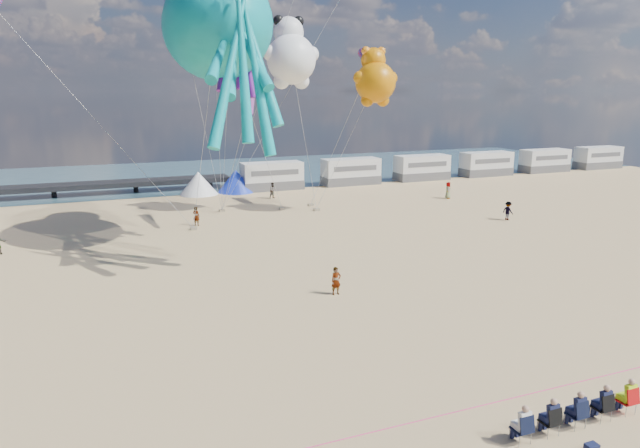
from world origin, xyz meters
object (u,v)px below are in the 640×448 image
(motorhome_1, at_px, (351,172))
(motorhome_2, at_px, (422,168))
(sandbag_e, at_px, (222,210))
(windsock_mid, at_px, (370,66))
(standing_person, at_px, (336,281))
(sandbag_d, at_px, (311,205))
(motorhome_0, at_px, (272,176))
(sandbag_b, at_px, (282,208))
(motorhome_5, at_px, (598,158))
(cooler_navy, at_px, (592,448))
(kite_octopus_purple, at_px, (220,20))
(sandbag_a, at_px, (194,229))
(windsock_right, at_px, (251,97))
(tent_white, at_px, (198,183))
(kite_panda, at_px, (291,59))
(motorhome_4, at_px, (545,161))
(motorhome_3, at_px, (486,164))
(kite_teddy_orange, at_px, (375,82))
(spectator_row, at_px, (576,408))
(kite_octopus_teal, at_px, (217,26))
(beachgoer_7, at_px, (273,190))
(beachgoer_5, at_px, (196,216))
(sandbag_c, at_px, (316,210))
(beachgoer_2, at_px, (508,211))
(beachgoer_0, at_px, (448,190))
(tent_blue, at_px, (236,181))

(motorhome_1, relative_size, motorhome_2, 1.00)
(sandbag_e, distance_m, windsock_mid, 18.26)
(standing_person, relative_size, sandbag_d, 3.03)
(motorhome_0, distance_m, sandbag_b, 11.10)
(motorhome_0, height_order, motorhome_5, same)
(cooler_navy, bearing_deg, kite_octopus_purple, 95.94)
(sandbag_a, xyz_separation_m, windsock_right, (4.70, -0.62, 9.97))
(cooler_navy, relative_size, sandbag_a, 0.76)
(tent_white, relative_size, kite_octopus_purple, 0.41)
(kite_panda, bearing_deg, sandbag_a, -160.83)
(motorhome_4, distance_m, sandbag_a, 51.64)
(motorhome_3, bearing_deg, kite_teddy_orange, -147.76)
(tent_white, relative_size, sandbag_a, 8.00)
(cooler_navy, xyz_separation_m, sandbag_a, (-6.24, 32.76, -0.04))
(spectator_row, distance_m, sandbag_d, 37.29)
(motorhome_0, bearing_deg, standing_person, -101.37)
(sandbag_e, xyz_separation_m, windsock_mid, (12.70, -3.71, 12.58))
(spectator_row, bearing_deg, motorhome_1, 73.60)
(motorhome_2, xyz_separation_m, kite_octopus_purple, (-27.42, -15.26, 14.15))
(motorhome_1, bearing_deg, sandbag_b, -137.82)
(kite_octopus_teal, distance_m, windsock_right, 6.77)
(cooler_navy, distance_m, beachgoer_7, 43.41)
(spectator_row, bearing_deg, sandbag_b, 86.86)
(beachgoer_7, xyz_separation_m, windsock_right, (-5.05, -11.12, 9.26))
(cooler_navy, bearing_deg, kite_octopus_teal, 99.42)
(sandbag_a, bearing_deg, sandbag_d, 24.63)
(beachgoer_5, height_order, kite_octopus_purple, kite_octopus_purple)
(sandbag_a, distance_m, windsock_right, 11.04)
(sandbag_a, bearing_deg, sandbag_e, 59.28)
(motorhome_3, height_order, windsock_mid, windsock_mid)
(sandbag_c, bearing_deg, windsock_mid, -11.47)
(kite_teddy_orange, distance_m, windsock_mid, 2.23)
(motorhome_2, distance_m, cooler_navy, 54.00)
(motorhome_4, distance_m, sandbag_c, 39.64)
(beachgoer_2, bearing_deg, motorhome_4, -59.57)
(motorhome_0, distance_m, beachgoer_0, 18.92)
(tent_blue, bearing_deg, motorhome_3, 0.00)
(spectator_row, bearing_deg, kite_panda, 85.84)
(motorhome_5, bearing_deg, tent_white, 180.00)
(beachgoer_7, bearing_deg, sandbag_c, -90.47)
(standing_person, distance_m, sandbag_a, 18.00)
(standing_person, height_order, sandbag_e, standing_person)
(sandbag_d, bearing_deg, windsock_right, -139.72)
(motorhome_2, bearing_deg, tent_white, 180.00)
(motorhome_1, bearing_deg, beachgoer_7, -155.00)
(motorhome_5, xyz_separation_m, sandbag_b, (-49.87, -10.76, -1.39))
(standing_person, distance_m, kite_octopus_purple, 23.24)
(motorhome_1, xyz_separation_m, kite_octopus_teal, (-19.18, -19.96, 13.24))
(motorhome_5, relative_size, beachgoer_2, 4.20)
(windsock_mid, bearing_deg, motorhome_2, 56.22)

